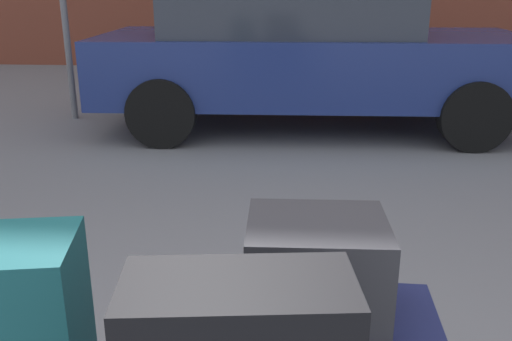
{
  "coord_description": "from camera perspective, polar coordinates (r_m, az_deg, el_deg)",
  "views": [
    {
      "loc": [
        0.18,
        -1.09,
        1.47
      ],
      "look_at": [
        0.0,
        1.2,
        0.69
      ],
      "focal_mm": 39.27,
      "sensor_mm": 36.0,
      "label": 1
    }
  ],
  "objects": [
    {
      "name": "duffel_bag_charcoal_topmost_pile",
      "position": [
        1.4,
        6.15,
        -9.87
      ],
      "size": [
        0.35,
        0.29,
        0.25
      ],
      "primitive_type": "cube",
      "rotation": [
        0.0,
        0.0,
        0.03
      ],
      "color": "#2D2D33",
      "rests_on": "duffel_bag_navy_front_left"
    },
    {
      "name": "bollard_kerb_near",
      "position": [
        8.27,
        23.03,
        9.4
      ],
      "size": [
        0.28,
        0.28,
        0.67
      ],
      "primitive_type": "cylinder",
      "color": "#383838",
      "rests_on": "ground_plane"
    },
    {
      "name": "parked_car",
      "position": [
        5.9,
        5.21,
        11.77
      ],
      "size": [
        4.35,
        2.02,
        1.42
      ],
      "color": "navy",
      "rests_on": "ground_plane"
    }
  ]
}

